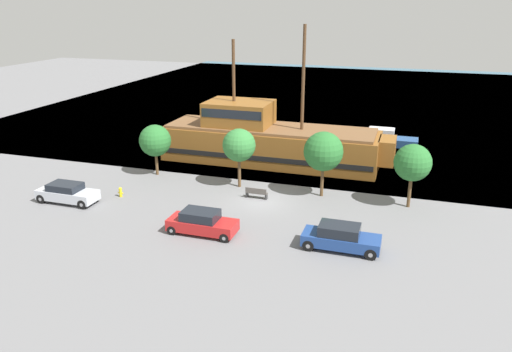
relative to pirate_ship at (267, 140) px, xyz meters
name	(u,v)px	position (x,y,z in m)	size (l,w,h in m)	color
ground_plane	(262,201)	(2.41, -9.52, -2.04)	(160.00, 160.00, 0.00)	slate
water_surface	(346,98)	(2.41, 34.48, -2.04)	(80.00, 80.00, 0.00)	#38667F
pirate_ship	(267,140)	(0.00, 0.00, 0.00)	(20.91, 5.47, 12.26)	brown
moored_boat_dockside	(210,130)	(-8.81, 7.40, -1.47)	(5.20, 2.05, 1.50)	maroon
moored_boat_outer	(384,139)	(9.94, 9.17, -1.41)	(6.43, 2.05, 1.69)	navy
parked_car_curb_front	(67,193)	(-11.16, -14.07, -1.30)	(4.50, 1.77, 1.47)	#B7BCC6
parked_car_curb_mid	(341,238)	(9.12, -15.38, -1.26)	(4.60, 1.78, 1.58)	navy
parked_car_curb_rear	(202,223)	(0.39, -15.87, -1.29)	(4.42, 1.79, 1.54)	#B21E1E
fire_hydrant	(120,192)	(-8.05, -11.93, -1.63)	(0.42, 0.25, 0.76)	yellow
bench_promenade_east	(256,193)	(1.86, -9.10, -1.60)	(1.64, 0.45, 0.85)	#4C4742
tree_row_east	(155,141)	(-7.89, -6.45, 0.96)	(2.67, 2.67, 4.34)	brown
tree_row_mideast	(239,145)	(-0.19, -7.10, 1.39)	(2.60, 2.60, 4.74)	brown
tree_row_midwest	(323,152)	(6.44, -7.09, 1.48)	(2.95, 2.95, 5.01)	brown
tree_row_west	(413,163)	(12.81, -7.31, 1.29)	(2.63, 2.63, 4.66)	brown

